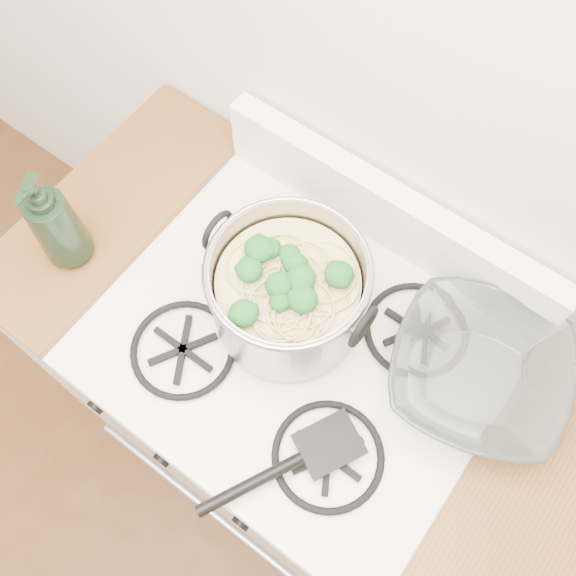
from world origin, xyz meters
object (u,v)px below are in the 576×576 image
Objects in this scene: stock_pot at (288,293)px; bottle at (53,220)px; gas_range at (296,404)px; glass_bowl at (475,375)px; spatula at (329,443)px.

stock_pot is 1.28× the size of bottle.
glass_bowl reaches higher than gas_range.
glass_bowl is 0.51× the size of bottle.
gas_range is at bearing -32.53° from stock_pot.
gas_range is 0.58m from stock_pot.
bottle is at bearing -162.42° from glass_bowl.
spatula is at bearing -119.09° from glass_bowl.
stock_pot is 2.52× the size of glass_bowl.
spatula reaches higher than gas_range.
glass_bowl is at bearing -3.24° from bottle.
bottle is (-0.79, -0.25, 0.11)m from glass_bowl.
spatula is 0.66m from bottle.
spatula is 2.41× the size of glass_bowl.
stock_pot is 0.38m from glass_bowl.
glass_bowl is (0.31, 0.13, 0.50)m from gas_range.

